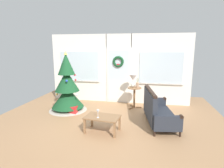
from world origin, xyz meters
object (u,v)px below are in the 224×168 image
Objects in this scene: coffee_table at (102,119)px; gift_box at (74,110)px; wine_glass at (98,112)px; christmas_tree at (67,89)px; table_lamp at (133,79)px; settee_sofa at (157,110)px; side_table at (134,93)px; flower_vase at (137,85)px.

gift_box is (-1.22, 1.10, -0.23)m from coffee_table.
gift_box is (-1.14, 1.20, -0.43)m from wine_glass.
christmas_tree is 2.23m from table_lamp.
gift_box is (0.30, -0.27, -0.60)m from christmas_tree.
gift_box is at bearing 137.95° from coffee_table.
side_table is at bearing 118.98° from settee_sofa.
flower_vase is at bearing -32.01° from table_lamp.
settee_sofa is 1.43m from flower_vase.
settee_sofa is 1.46m from side_table.
side_table reaches higher than coffee_table.
coffee_table is 1.66m from gift_box.
christmas_tree is 1.13× the size of settee_sofa.
side_table is 2.26m from wine_glass.
coffee_table is (-0.73, -1.99, -0.49)m from flower_vase.
table_lamp is at bearing 18.96° from christmas_tree.
christmas_tree is 4.44× the size of table_lamp.
flower_vase is (0.10, -0.06, 0.33)m from side_table.
settee_sofa is at bearing -11.72° from christmas_tree.
side_table is (-0.70, 1.27, 0.13)m from settee_sofa.
table_lamp reaches higher than settee_sofa.
coffee_table is at bearing -42.05° from gift_box.
wine_glass is at bearing -111.22° from flower_vase.
table_lamp is at bearing 73.44° from wine_glass.
table_lamp is 2.26× the size of wine_glass.
flower_vase reaches higher than gift_box.
christmas_tree reaches higher than table_lamp.
side_table is at bearing -33.69° from table_lamp.
gift_box is at bearing 133.52° from wine_glass.
side_table is at bearing 73.00° from coffee_table.
christmas_tree is 2.94m from settee_sofa.
table_lamp reaches higher than gift_box.
side_table is at bearing 71.69° from wine_glass.
coffee_table is (-1.33, -0.78, -0.04)m from settee_sofa.
christmas_tree reaches higher than side_table.
coffee_table is at bearing -110.07° from flower_vase.
christmas_tree is 10.03× the size of wine_glass.
side_table is 0.50m from table_lamp.
side_table is 2.15m from coffee_table.
side_table is 0.80× the size of coffee_table.
christmas_tree is 2.09m from coffee_table.
gift_box is (-2.55, 0.33, -0.26)m from settee_sofa.
coffee_table reaches higher than gift_box.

